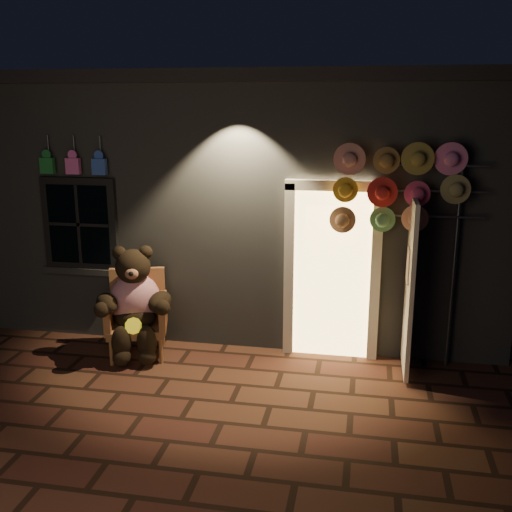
# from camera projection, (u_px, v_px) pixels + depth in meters

# --- Properties ---
(ground) EXTENTS (60.00, 60.00, 0.00)m
(ground) POSITION_uv_depth(u_px,v_px,m) (193.00, 399.00, 6.39)
(ground) COLOR #4C2B1D
(ground) RESTS_ON ground
(shop_building) EXTENTS (7.30, 5.95, 3.51)m
(shop_building) POSITION_uv_depth(u_px,v_px,m) (260.00, 187.00, 9.75)
(shop_building) COLOR slate
(shop_building) RESTS_ON ground
(wicker_armchair) EXTENTS (0.86, 0.82, 1.05)m
(wicker_armchair) POSITION_uv_depth(u_px,v_px,m) (137.00, 313.00, 7.46)
(wicker_armchair) COLOR olive
(wicker_armchair) RESTS_ON ground
(teddy_bear) EXTENTS (0.96, 0.87, 1.38)m
(teddy_bear) POSITION_uv_depth(u_px,v_px,m) (134.00, 303.00, 7.29)
(teddy_bear) COLOR #A8122F
(teddy_bear) RESTS_ON ground
(hat_rack) EXTENTS (1.70, 0.22, 2.60)m
(hat_rack) POSITION_uv_depth(u_px,v_px,m) (397.00, 191.00, 6.71)
(hat_rack) COLOR #59595E
(hat_rack) RESTS_ON ground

